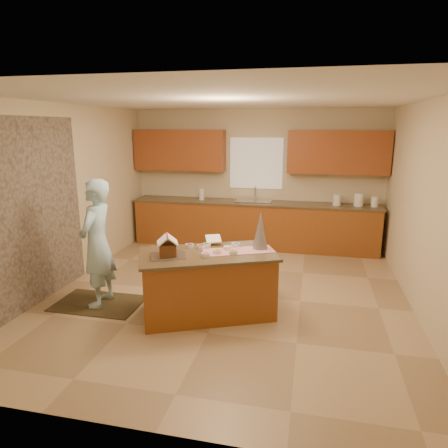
{
  "coord_description": "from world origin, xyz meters",
  "views": [
    {
      "loc": [
        1.11,
        -5.25,
        2.37
      ],
      "look_at": [
        -0.1,
        0.2,
        1.0
      ],
      "focal_mm": 32.04,
      "sensor_mm": 36.0,
      "label": 1
    }
  ],
  "objects_px": {
    "boy": "(97,243)",
    "tinsel_tree": "(261,230)",
    "gingerbread_house": "(168,247)",
    "island_base": "(208,285)"
  },
  "relations": [
    {
      "from": "island_base",
      "to": "gingerbread_house",
      "type": "bearing_deg",
      "value": -174.81
    },
    {
      "from": "gingerbread_house",
      "to": "island_base",
      "type": "bearing_deg",
      "value": 29.02
    },
    {
      "from": "boy",
      "to": "gingerbread_house",
      "type": "distance_m",
      "value": 1.08
    },
    {
      "from": "boy",
      "to": "gingerbread_house",
      "type": "bearing_deg",
      "value": 76.96
    },
    {
      "from": "gingerbread_house",
      "to": "tinsel_tree",
      "type": "bearing_deg",
      "value": 28.12
    },
    {
      "from": "boy",
      "to": "gingerbread_house",
      "type": "relative_size",
      "value": 5.19
    },
    {
      "from": "boy",
      "to": "tinsel_tree",
      "type": "bearing_deg",
      "value": 97.34
    },
    {
      "from": "island_base",
      "to": "tinsel_tree",
      "type": "relative_size",
      "value": 3.27
    },
    {
      "from": "island_base",
      "to": "boy",
      "type": "bearing_deg",
      "value": 157.88
    },
    {
      "from": "tinsel_tree",
      "to": "boy",
      "type": "bearing_deg",
      "value": -170.12
    }
  ]
}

